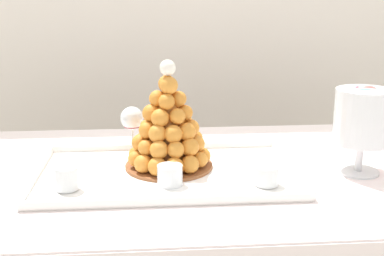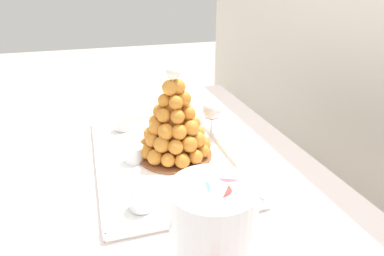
# 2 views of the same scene
# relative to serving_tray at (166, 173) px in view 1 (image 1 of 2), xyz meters

# --- Properties ---
(buffet_table) EXTENTS (1.65, 0.85, 0.76)m
(buffet_table) POSITION_rel_serving_tray_xyz_m (0.15, 0.04, -0.11)
(buffet_table) COLOR brown
(buffet_table) RESTS_ON ground_plane
(serving_tray) EXTENTS (0.67, 0.41, 0.02)m
(serving_tray) POSITION_rel_serving_tray_xyz_m (0.00, 0.00, 0.00)
(serving_tray) COLOR white
(serving_tray) RESTS_ON buffet_table
(croquembouche) EXTENTS (0.23, 0.23, 0.29)m
(croquembouche) POSITION_rel_serving_tray_xyz_m (0.01, 0.04, 0.11)
(croquembouche) COLOR brown
(croquembouche) RESTS_ON serving_tray
(dessert_cup_left) EXTENTS (0.06, 0.06, 0.06)m
(dessert_cup_left) POSITION_rel_serving_tray_xyz_m (-0.24, -0.10, 0.03)
(dessert_cup_left) COLOR silver
(dessert_cup_left) RESTS_ON serving_tray
(dessert_cup_mid_left) EXTENTS (0.06, 0.06, 0.05)m
(dessert_cup_mid_left) POSITION_rel_serving_tray_xyz_m (0.01, -0.09, 0.03)
(dessert_cup_mid_left) COLOR silver
(dessert_cup_mid_left) RESTS_ON serving_tray
(dessert_cup_centre) EXTENTS (0.06, 0.06, 0.05)m
(dessert_cup_centre) POSITION_rel_serving_tray_xyz_m (0.24, -0.10, 0.02)
(dessert_cup_centre) COLOR silver
(dessert_cup_centre) RESTS_ON serving_tray
(macaron_goblet) EXTENTS (0.15, 0.15, 0.24)m
(macaron_goblet) POSITION_rel_serving_tray_xyz_m (0.51, -0.02, 0.14)
(macaron_goblet) COLOR white
(macaron_goblet) RESTS_ON buffet_table
(wine_glass) EXTENTS (0.07, 0.07, 0.14)m
(wine_glass) POSITION_rel_serving_tray_xyz_m (-0.09, 0.20, 0.09)
(wine_glass) COLOR silver
(wine_glass) RESTS_ON buffet_table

